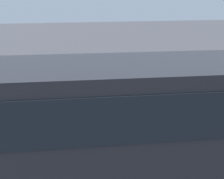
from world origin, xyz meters
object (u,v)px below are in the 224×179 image
object	(u,v)px
spectator_far_left	(180,102)
spectator_left	(158,107)
spectator_right	(96,110)
stunt_motorcycle	(80,77)
parked_motorcycle_silver	(148,132)
spectator_centre	(127,106)
tour_bus	(153,127)

from	to	relation	value
spectator_far_left	spectator_left	size ratio (longest dim) A/B	1.04
spectator_left	spectator_right	size ratio (longest dim) A/B	0.96
spectator_left	stunt_motorcycle	size ratio (longest dim) A/B	0.86
spectator_right	parked_motorcycle_silver	distance (m)	1.85
spectator_left	parked_motorcycle_silver	world-z (taller)	spectator_left
parked_motorcycle_silver	stunt_motorcycle	distance (m)	5.42
spectator_centre	spectator_right	distance (m)	1.08
parked_motorcycle_silver	spectator_far_left	bearing A→B (deg)	-147.16
spectator_far_left	stunt_motorcycle	bearing A→B (deg)	-52.49
spectator_far_left	spectator_right	xyz separation A→B (m)	(3.04, 0.16, -0.00)
tour_bus	spectator_right	world-z (taller)	tour_bus
spectator_centre	parked_motorcycle_silver	xyz separation A→B (m)	(-0.50, 0.94, -0.55)
spectator_left	stunt_motorcycle	distance (m)	4.89
tour_bus	spectator_right	distance (m)	3.07
spectator_far_left	spectator_right	size ratio (longest dim) A/B	1.00
spectator_left	spectator_far_left	bearing A→B (deg)	-170.37
tour_bus	spectator_centre	bearing A→B (deg)	-91.12
spectator_right	parked_motorcycle_silver	xyz separation A→B (m)	(-1.57, 0.79, -0.58)
spectator_left	spectator_centre	size ratio (longest dim) A/B	0.97
spectator_right	parked_motorcycle_silver	size ratio (longest dim) A/B	0.86
spectator_far_left	tour_bus	bearing A→B (deg)	55.88
spectator_left	spectator_right	bearing A→B (deg)	0.27
tour_bus	spectator_left	bearing A→B (deg)	-112.11
spectator_centre	parked_motorcycle_silver	bearing A→B (deg)	117.86
spectator_far_left	stunt_motorcycle	size ratio (longest dim) A/B	0.90
spectator_right	stunt_motorcycle	distance (m)	4.32
spectator_left	stunt_motorcycle	world-z (taller)	stunt_motorcycle
spectator_left	spectator_right	world-z (taller)	spectator_right
parked_motorcycle_silver	stunt_motorcycle	xyz separation A→B (m)	(1.72, -5.11, 0.54)
parked_motorcycle_silver	spectator_right	bearing A→B (deg)	-26.84
parked_motorcycle_silver	stunt_motorcycle	size ratio (longest dim) A/B	1.05
tour_bus	spectator_right	xyz separation A→B (m)	(1.01, -2.84, -0.59)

